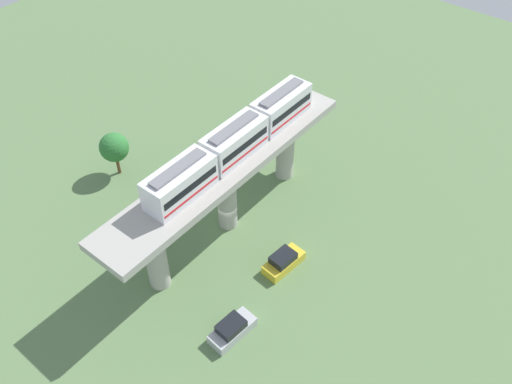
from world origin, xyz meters
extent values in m
plane|color=#5B7A4C|center=(0.00, 0.00, 0.00)|extent=(120.00, 120.00, 0.00)
cylinder|color=#A8A59E|center=(0.00, -9.38, 3.70)|extent=(1.90, 1.90, 7.40)
cylinder|color=#A8A59E|center=(0.00, 0.00, 3.70)|extent=(1.90, 1.90, 7.40)
cylinder|color=#A8A59E|center=(0.00, 9.38, 3.70)|extent=(1.90, 1.90, 7.40)
cube|color=#A8A59E|center=(0.00, 0.00, 7.80)|extent=(5.20, 28.85, 0.80)
cube|color=silver|center=(0.00, -8.32, 9.70)|extent=(2.60, 6.60, 3.00)
cube|color=black|center=(0.00, -8.32, 9.95)|extent=(2.64, 6.07, 0.70)
cube|color=red|center=(0.00, -8.32, 8.95)|extent=(2.64, 6.34, 0.24)
cube|color=slate|center=(0.00, -8.32, 11.32)|extent=(1.10, 5.61, 0.24)
cube|color=silver|center=(0.00, -1.37, 9.70)|extent=(2.60, 6.60, 3.00)
cube|color=black|center=(0.00, -1.37, 9.95)|extent=(2.64, 6.07, 0.70)
cube|color=red|center=(0.00, -1.37, 8.95)|extent=(2.64, 6.34, 0.24)
cube|color=slate|center=(0.00, -1.37, 11.32)|extent=(1.10, 5.61, 0.24)
cube|color=silver|center=(0.00, 5.58, 9.70)|extent=(2.60, 6.60, 3.00)
cube|color=black|center=(0.00, 5.58, 9.95)|extent=(2.64, 6.07, 0.70)
cube|color=red|center=(0.00, 5.58, 8.95)|extent=(2.64, 6.34, 0.24)
cube|color=slate|center=(0.00, 5.58, 11.32)|extent=(1.10, 5.61, 0.24)
cube|color=yellow|center=(-7.60, 0.83, 0.50)|extent=(2.21, 4.36, 1.00)
cube|color=black|center=(-7.60, 0.98, 1.38)|extent=(1.86, 2.45, 0.76)
cube|color=#B2B5BA|center=(-8.60, 9.29, 0.50)|extent=(2.18, 4.35, 1.00)
cube|color=black|center=(-8.60, 9.44, 1.38)|extent=(1.84, 2.44, 0.76)
cylinder|color=brown|center=(14.38, 1.78, 1.36)|extent=(0.36, 0.36, 2.73)
sphere|color=#2D7233|center=(14.38, 1.78, 3.60)|extent=(3.17, 3.17, 3.17)
camera|label=1|loc=(-25.76, 27.35, 40.99)|focal=38.59mm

